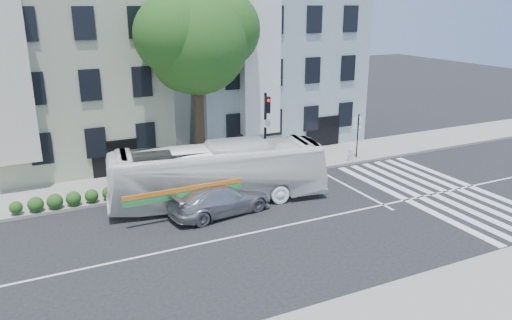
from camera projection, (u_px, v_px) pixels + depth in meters
ground at (267, 230)px, 22.09m from camera, size 120.00×120.00×0.00m
sidewalk_far at (204, 175)px, 28.93m from camera, size 80.00×4.00×0.15m
building_left at (54, 73)px, 30.38m from camera, size 12.00×10.00×11.00m
building_right at (259, 62)px, 36.22m from camera, size 12.00×10.00×11.00m
street_tree at (196, 37)px, 27.25m from camera, size 7.30×5.90×11.10m
bus at (218, 174)px, 24.74m from camera, size 4.11×11.10×3.02m
sedan at (220, 199)px, 23.60m from camera, size 2.73×5.27×1.46m
hedge at (109, 193)px, 24.97m from camera, size 8.48×2.70×0.70m
traffic_signal at (266, 121)px, 29.01m from camera, size 0.48×0.55×4.67m
fire_hydrant at (350, 154)px, 31.09m from camera, size 0.46×0.27×0.83m
far_sign_pole at (357, 130)px, 31.41m from camera, size 0.48×0.26×2.84m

